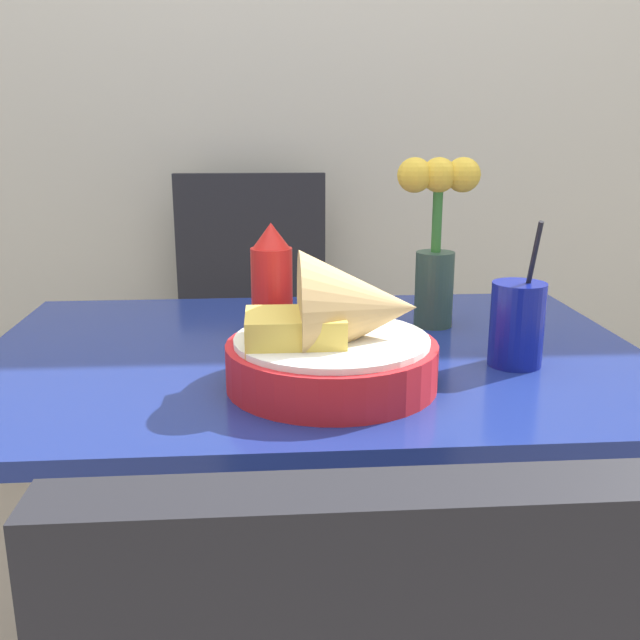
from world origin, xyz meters
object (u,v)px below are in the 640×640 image
drink_cup (517,327)px  flower_vase (436,232)px  ketchup_bottle (272,283)px  food_basket (340,339)px  chair_far_window (252,323)px

drink_cup → flower_vase: size_ratio=0.74×
ketchup_bottle → food_basket: bearing=-70.0°
food_basket → ketchup_bottle: bearing=110.0°
flower_vase → drink_cup: bearing=-71.9°
chair_far_window → flower_vase: size_ratio=3.30×
ketchup_bottle → drink_cup: bearing=-26.2°
chair_far_window → ketchup_bottle: 0.76m
food_basket → ketchup_bottle: size_ratio=1.49×
chair_far_window → flower_vase: 0.82m
ketchup_bottle → drink_cup: drink_cup is taller
drink_cup → food_basket: bearing=-165.8°
food_basket → drink_cup: size_ratio=1.32×
chair_far_window → drink_cup: (0.39, -0.88, 0.23)m
food_basket → ketchup_bottle: (-0.09, 0.23, 0.03)m
chair_far_window → food_basket: 0.99m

